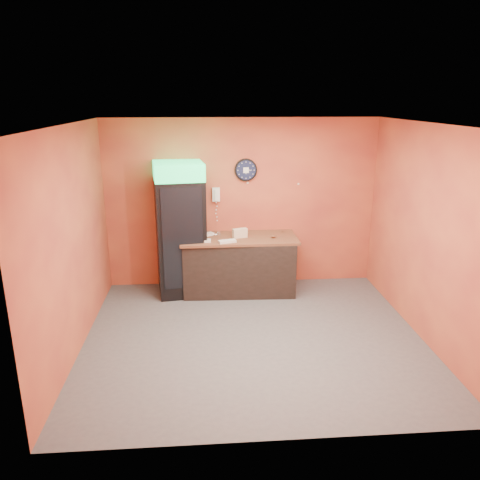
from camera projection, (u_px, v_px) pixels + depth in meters
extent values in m
plane|color=#47474C|center=(253.00, 337.00, 6.32)|extent=(4.50, 4.50, 0.00)
cube|color=#D0663A|center=(242.00, 204.00, 7.82)|extent=(4.50, 0.02, 2.80)
cube|color=#D0663A|center=(73.00, 242.00, 5.74)|extent=(0.02, 4.00, 2.80)
cube|color=#D0663A|center=(426.00, 234.00, 6.08)|extent=(0.02, 4.00, 2.80)
cube|color=white|center=(255.00, 124.00, 5.50)|extent=(4.50, 4.00, 0.02)
cube|color=black|center=(181.00, 237.00, 7.54)|extent=(0.85, 0.85, 1.88)
cube|color=#18D363|center=(178.00, 171.00, 7.23)|extent=(0.85, 0.85, 0.27)
cube|color=black|center=(176.00, 239.00, 7.15)|extent=(0.62, 0.11, 1.61)
cube|color=black|center=(239.00, 265.00, 7.71)|extent=(1.82, 0.86, 0.89)
cylinder|color=black|center=(246.00, 170.00, 7.63)|extent=(0.37, 0.05, 0.37)
cylinder|color=#0F1433|center=(246.00, 170.00, 7.61)|extent=(0.32, 0.01, 0.32)
cube|color=white|center=(246.00, 170.00, 7.60)|extent=(0.09, 0.00, 0.09)
cube|color=white|center=(216.00, 195.00, 7.69)|extent=(0.12, 0.07, 0.22)
cube|color=white|center=(216.00, 195.00, 7.64)|extent=(0.05, 0.04, 0.18)
cube|color=brown|center=(239.00, 238.00, 7.57)|extent=(1.88, 0.83, 0.04)
cube|color=beige|center=(240.00, 236.00, 7.53)|extent=(0.25, 0.15, 0.05)
cube|color=beige|center=(240.00, 233.00, 7.52)|extent=(0.25, 0.15, 0.05)
cube|color=beige|center=(240.00, 230.00, 7.50)|extent=(0.25, 0.15, 0.05)
cube|color=silver|center=(202.00, 241.00, 7.30)|extent=(0.28, 0.11, 0.04)
cube|color=silver|center=(227.00, 241.00, 7.28)|extent=(0.29, 0.17, 0.04)
cube|color=silver|center=(206.00, 235.00, 7.62)|extent=(0.29, 0.25, 0.04)
cylinder|color=silver|center=(219.00, 233.00, 7.67)|extent=(0.06, 0.06, 0.06)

